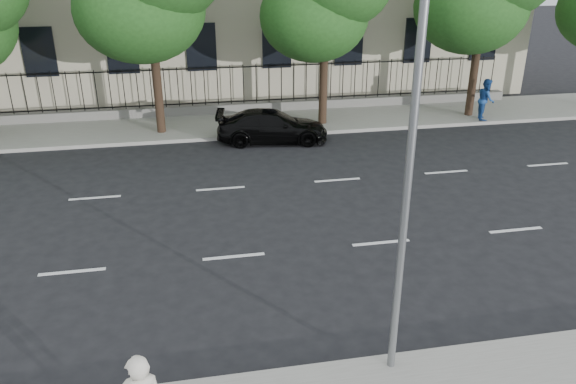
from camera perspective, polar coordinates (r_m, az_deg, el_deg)
name	(u,v)px	position (r m, az deg, el deg)	size (l,w,h in m)	color
ground	(245,314)	(12.60, -4.40, -12.23)	(120.00, 120.00, 0.00)	black
far_sidewalk	(208,125)	(25.26, -8.10, 6.73)	(60.00, 4.00, 0.15)	gray
lane_markings	(226,218)	(16.67, -6.29, -2.68)	(49.60, 4.62, 0.01)	silver
iron_fence	(206,103)	(26.74, -8.38, 8.95)	(30.00, 0.50, 2.20)	slate
street_light	(402,98)	(9.34, 11.51, 9.38)	(0.25, 3.32, 8.05)	slate
black_sedan	(272,126)	(22.94, -1.63, 6.70)	(1.82, 4.49, 1.30)	black
pedestrian_far	(486,99)	(26.92, 19.45, 8.87)	(0.89, 0.69, 1.83)	navy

